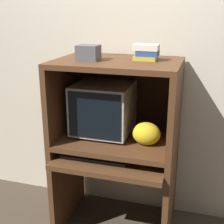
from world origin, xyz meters
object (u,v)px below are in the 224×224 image
at_px(storage_box, 88,53).
at_px(crt_monitor, 103,108).
at_px(mouse, 137,161).
at_px(book_stack, 147,52).
at_px(keyboard, 96,156).
at_px(snack_bag, 146,134).

bearing_deg(storage_box, crt_monitor, 61.07).
bearing_deg(mouse, book_stack, 90.73).
bearing_deg(book_stack, crt_monitor, -179.94).
xyz_separation_m(keyboard, snack_bag, (0.34, 0.11, 0.17)).
bearing_deg(book_stack, keyboard, -142.87).
bearing_deg(keyboard, crt_monitor, 93.33).
relative_size(keyboard, storage_box, 3.25).
xyz_separation_m(book_stack, storage_box, (-0.38, -0.12, -0.00)).
xyz_separation_m(keyboard, storage_box, (-0.08, 0.11, 0.71)).
bearing_deg(crt_monitor, keyboard, -86.67).
relative_size(crt_monitor, book_stack, 2.48).
relative_size(snack_bag, storage_box, 1.34).
bearing_deg(storage_box, book_stack, 17.33).
height_order(keyboard, storage_box, storage_box).
bearing_deg(keyboard, snack_bag, 17.52).
bearing_deg(crt_monitor, storage_box, -118.93).
bearing_deg(keyboard, storage_box, 125.66).
distance_m(keyboard, snack_bag, 0.40).
bearing_deg(snack_bag, book_stack, 108.96).
height_order(mouse, snack_bag, snack_bag).
distance_m(mouse, snack_bag, 0.20).
xyz_separation_m(crt_monitor, snack_bag, (0.35, -0.12, -0.12)).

